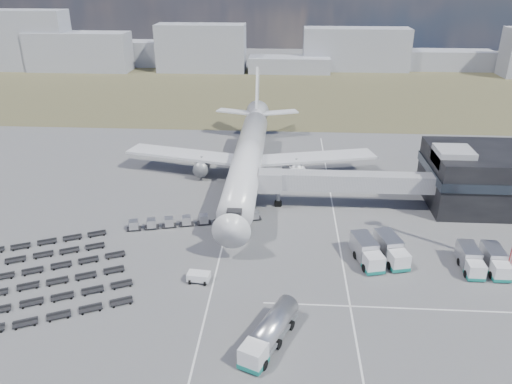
{
  "coord_description": "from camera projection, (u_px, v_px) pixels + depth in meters",
  "views": [
    {
      "loc": [
        7.4,
        -60.14,
        39.11
      ],
      "look_at": [
        2.43,
        17.46,
        4.0
      ],
      "focal_mm": 35.0,
      "sensor_mm": 36.0,
      "label": 1
    }
  ],
  "objects": [
    {
      "name": "ground",
      "position": [
        231.0,
        267.0,
        71.22
      ],
      "size": [
        420.0,
        420.0,
        0.0
      ],
      "primitive_type": "plane",
      "color": "#565659",
      "rests_on": "ground"
    },
    {
      "name": "grass_strip",
      "position": [
        266.0,
        92.0,
        171.27
      ],
      "size": [
        420.0,
        90.0,
        0.01
      ],
      "primitive_type": "cube",
      "color": "#443C29",
      "rests_on": "ground"
    },
    {
      "name": "lane_markings",
      "position": [
        299.0,
        258.0,
        73.38
      ],
      "size": [
        47.12,
        110.0,
        0.01
      ],
      "color": "silver",
      "rests_on": "ground"
    },
    {
      "name": "jet_bridge",
      "position": [
        334.0,
        182.0,
        86.79
      ],
      "size": [
        30.3,
        3.8,
        7.05
      ],
      "color": "#939399",
      "rests_on": "ground"
    },
    {
      "name": "airliner",
      "position": [
        249.0,
        155.0,
        98.49
      ],
      "size": [
        51.59,
        64.53,
        17.62
      ],
      "color": "silver",
      "rests_on": "ground"
    },
    {
      "name": "skyline",
      "position": [
        209.0,
        50.0,
        203.88
      ],
      "size": [
        299.84,
        26.56,
        23.66
      ],
      "color": "#9496A1",
      "rests_on": "ground"
    },
    {
      "name": "fuel_tanker",
      "position": [
        270.0,
        332.0,
        56.01
      ],
      "size": [
        6.66,
        10.75,
        3.41
      ],
      "rotation": [
        0.0,
        0.0,
        -0.41
      ],
      "color": "silver",
      "rests_on": "ground"
    },
    {
      "name": "pushback_tug",
      "position": [
        199.0,
        277.0,
        67.67
      ],
      "size": [
        3.18,
        2.01,
        1.39
      ],
      "primitive_type": "cube",
      "rotation": [
        0.0,
        0.0,
        -0.11
      ],
      "color": "silver",
      "rests_on": "ground"
    },
    {
      "name": "catering_truck",
      "position": [
        293.0,
        171.0,
        100.29
      ],
      "size": [
        4.73,
        7.49,
        3.2
      ],
      "rotation": [
        0.0,
        0.0,
        0.29
      ],
      "color": "silver",
      "rests_on": "ground"
    },
    {
      "name": "service_trucks_near",
      "position": [
        379.0,
        251.0,
        72.16
      ],
      "size": [
        8.04,
        8.98,
        3.09
      ],
      "rotation": [
        0.0,
        0.0,
        0.24
      ],
      "color": "silver",
      "rests_on": "ground"
    },
    {
      "name": "service_trucks_far",
      "position": [
        483.0,
        260.0,
        70.07
      ],
      "size": [
        5.88,
        7.01,
        2.79
      ],
      "rotation": [
        0.0,
        0.0,
        -0.01
      ],
      "color": "silver",
      "rests_on": "ground"
    },
    {
      "name": "uld_row",
      "position": [
        195.0,
        220.0,
        82.6
      ],
      "size": [
        21.9,
        6.86,
        1.5
      ],
      "rotation": [
        0.0,
        0.0,
        0.25
      ],
      "color": "black",
      "rests_on": "ground"
    },
    {
      "name": "baggage_dollies",
      "position": [
        43.0,
        277.0,
        68.36
      ],
      "size": [
        27.5,
        27.73,
        0.67
      ],
      "rotation": [
        0.0,
        0.0,
        0.43
      ],
      "color": "black",
      "rests_on": "ground"
    }
  ]
}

